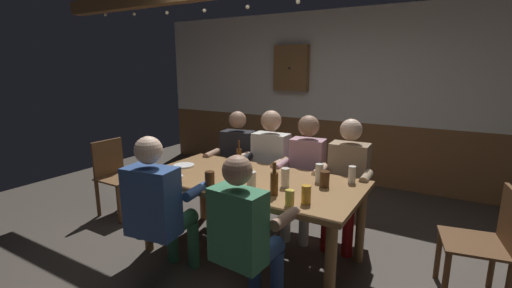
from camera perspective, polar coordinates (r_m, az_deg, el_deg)
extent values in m
plane|color=#423A33|center=(3.37, -1.43, -18.17)|extent=(7.81, 7.81, 0.00)
cube|color=silver|center=(5.39, 14.28, 12.26)|extent=(6.51, 0.12, 1.62)
cube|color=brown|center=(5.54, 13.58, -0.98)|extent=(6.51, 0.12, 0.92)
cube|color=brown|center=(3.11, -0.91, -6.06)|extent=(1.95, 0.98, 0.04)
cylinder|color=brown|center=(3.50, -17.43, -11.09)|extent=(0.08, 0.08, 0.71)
cylinder|color=brown|center=(2.59, 12.07, -19.62)|extent=(0.08, 0.08, 0.71)
cylinder|color=brown|center=(4.04, -8.73, -7.36)|extent=(0.08, 0.08, 0.71)
cylinder|color=brown|center=(3.29, 16.80, -12.55)|extent=(0.08, 0.08, 0.71)
cube|color=black|center=(4.09, -2.97, -1.54)|extent=(0.40, 0.26, 0.53)
sphere|color=#9E755B|center=(4.01, -3.03, 3.98)|extent=(0.20, 0.20, 0.20)
cylinder|color=#AD1919|center=(3.98, -2.55, -5.63)|extent=(0.19, 0.44, 0.13)
cylinder|color=#AD1919|center=(4.07, -5.17, -5.28)|extent=(0.19, 0.44, 0.13)
cylinder|color=#AD1919|center=(3.90, -3.81, -10.28)|extent=(0.10, 0.10, 0.42)
cylinder|color=#AD1919|center=(3.99, -6.48, -9.82)|extent=(0.10, 0.10, 0.42)
cylinder|color=black|center=(3.78, -1.59, -2.28)|extent=(0.12, 0.29, 0.08)
cylinder|color=#9E755B|center=(3.97, -7.28, -1.68)|extent=(0.12, 0.29, 0.08)
cube|color=silver|center=(3.87, 2.44, -2.25)|extent=(0.40, 0.22, 0.55)
sphere|color=tan|center=(3.79, 2.50, 3.85)|extent=(0.23, 0.23, 0.23)
cylinder|color=#6B2D66|center=(3.78, 2.93, -6.63)|extent=(0.14, 0.38, 0.13)
cylinder|color=#6B2D66|center=(3.88, 0.04, -6.12)|extent=(0.14, 0.38, 0.13)
cylinder|color=#6B2D66|center=(3.72, 1.55, -11.40)|extent=(0.10, 0.10, 0.42)
cylinder|color=#6B2D66|center=(3.82, -1.39, -10.75)|extent=(0.10, 0.10, 0.42)
cylinder|color=tan|center=(3.56, 3.92, -3.16)|extent=(0.09, 0.28, 0.08)
cylinder|color=tan|center=(3.77, -2.36, -2.25)|extent=(0.09, 0.28, 0.08)
cube|color=#B78493|center=(3.70, 8.44, -3.23)|extent=(0.36, 0.24, 0.53)
sphere|color=#9E755B|center=(3.61, 8.65, 2.96)|extent=(0.22, 0.22, 0.22)
cylinder|color=silver|center=(3.60, 9.03, -7.78)|extent=(0.17, 0.43, 0.13)
cylinder|color=silver|center=(3.66, 6.15, -7.38)|extent=(0.17, 0.43, 0.13)
cylinder|color=silver|center=(3.52, 7.87, -12.99)|extent=(0.10, 0.10, 0.42)
cylinder|color=silver|center=(3.58, 4.89, -12.50)|extent=(0.10, 0.10, 0.42)
cylinder|color=#9E755B|center=(3.41, 10.50, -4.20)|extent=(0.10, 0.29, 0.08)
cylinder|color=#B78493|center=(3.53, 4.11, -3.44)|extent=(0.10, 0.29, 0.08)
cube|color=#997F60|center=(3.56, 14.98, -4.11)|extent=(0.38, 0.25, 0.53)
sphere|color=beige|center=(3.47, 15.36, 2.27)|extent=(0.21, 0.21, 0.21)
cylinder|color=#AD1919|center=(3.49, 15.84, -8.82)|extent=(0.15, 0.41, 0.13)
cylinder|color=#AD1919|center=(3.53, 12.59, -8.37)|extent=(0.15, 0.41, 0.13)
cylinder|color=#AD1919|center=(3.41, 14.82, -14.19)|extent=(0.10, 0.10, 0.42)
cylinder|color=#AD1919|center=(3.46, 11.45, -13.66)|extent=(0.10, 0.10, 0.42)
cylinder|color=#997F60|center=(3.28, 17.66, -5.25)|extent=(0.09, 0.28, 0.08)
cylinder|color=beige|center=(3.37, 10.46, -4.36)|extent=(0.09, 0.28, 0.08)
cube|color=#2D4C84|center=(2.77, -16.70, -9.06)|extent=(0.43, 0.28, 0.53)
sphere|color=beige|center=(2.65, -17.24, -0.99)|extent=(0.21, 0.21, 0.21)
cylinder|color=#33724C|center=(3.04, -16.19, -12.08)|extent=(0.19, 0.44, 0.13)
cylinder|color=#33724C|center=(2.92, -12.72, -12.95)|extent=(0.19, 0.44, 0.13)
cylinder|color=#33724C|center=(3.31, -13.56, -15.00)|extent=(0.10, 0.10, 0.42)
cylinder|color=#33724C|center=(3.20, -10.24, -15.86)|extent=(0.10, 0.10, 0.42)
cylinder|color=#2D4C84|center=(3.08, -17.15, -6.35)|extent=(0.12, 0.29, 0.08)
cylinder|color=#2D4C84|center=(2.83, -9.87, -7.69)|extent=(0.12, 0.29, 0.08)
cube|color=#33724C|center=(2.30, -2.98, -13.42)|extent=(0.38, 0.23, 0.51)
sphere|color=#9E755B|center=(2.17, -3.10, -4.34)|extent=(0.19, 0.19, 0.19)
cylinder|color=#2D4C84|center=(2.57, -2.77, -16.43)|extent=(0.16, 0.39, 0.13)
cylinder|color=#2D4C84|center=(2.46, 1.14, -17.76)|extent=(0.16, 0.39, 0.13)
cylinder|color=#2D4C84|center=(2.83, -0.21, -19.69)|extent=(0.10, 0.10, 0.42)
cylinder|color=#2D4C84|center=(2.74, 3.49, -20.96)|extent=(0.10, 0.10, 0.42)
cylinder|color=#9E755B|center=(2.59, -3.45, -9.82)|extent=(0.10, 0.29, 0.08)
cylinder|color=#9E755B|center=(2.36, 4.86, -12.07)|extent=(0.10, 0.29, 0.08)
cube|color=brown|center=(4.39, -21.37, -5.18)|extent=(0.45, 0.45, 0.02)
cube|color=brown|center=(4.49, -23.16, -2.03)|extent=(0.04, 0.40, 0.42)
cylinder|color=brown|center=(4.43, -17.67, -7.87)|extent=(0.04, 0.04, 0.44)
cylinder|color=brown|center=(4.21, -21.59, -9.25)|extent=(0.04, 0.04, 0.44)
cylinder|color=brown|center=(4.71, -20.74, -6.87)|extent=(0.04, 0.04, 0.44)
cylinder|color=brown|center=(4.51, -24.55, -8.09)|extent=(0.04, 0.04, 0.44)
cube|color=brown|center=(3.11, 32.19, -13.62)|extent=(0.51, 0.51, 0.02)
cube|color=brown|center=(3.08, 36.35, -9.96)|extent=(0.10, 0.39, 0.42)
cylinder|color=brown|center=(3.01, 28.69, -19.01)|extent=(0.04, 0.04, 0.44)
cylinder|color=brown|center=(3.34, 27.75, -15.69)|extent=(0.04, 0.04, 0.44)
cylinder|color=brown|center=(3.42, 34.29, -15.81)|extent=(0.04, 0.04, 0.44)
cylinder|color=#F9E08C|center=(3.12, -0.71, -4.88)|extent=(0.04, 0.04, 0.08)
cylinder|color=white|center=(3.56, -11.78, -3.46)|extent=(0.21, 0.21, 0.01)
cylinder|color=white|center=(3.22, -13.84, -5.28)|extent=(0.22, 0.22, 0.01)
cylinder|color=#593314|center=(2.71, 3.01, -6.53)|extent=(0.06, 0.06, 0.18)
cylinder|color=#593314|center=(2.67, 3.04, -3.89)|extent=(0.03, 0.03, 0.08)
cylinder|color=#593314|center=(3.52, -2.80, -2.12)|extent=(0.05, 0.05, 0.16)
cylinder|color=#593314|center=(3.49, -2.82, -0.10)|extent=(0.02, 0.02, 0.09)
cylinder|color=gold|center=(2.57, 8.25, -8.19)|extent=(0.07, 0.07, 0.14)
cylinder|color=#4C2D19|center=(2.90, -7.61, -5.78)|extent=(0.08, 0.08, 0.13)
cylinder|color=#4C2D19|center=(2.93, 11.20, -5.68)|extent=(0.08, 0.08, 0.13)
cylinder|color=#E5C64C|center=(2.52, 5.55, -8.80)|extent=(0.07, 0.07, 0.11)
cylinder|color=white|center=(3.09, 15.49, -4.85)|extent=(0.06, 0.06, 0.15)
cylinder|color=white|center=(2.87, -0.76, -5.85)|extent=(0.08, 0.08, 0.13)
cylinder|color=white|center=(2.89, 4.81, -5.51)|extent=(0.07, 0.07, 0.16)
cylinder|color=white|center=(3.06, 10.35, -4.67)|extent=(0.07, 0.07, 0.16)
cube|color=brown|center=(5.55, 5.80, 12.29)|extent=(0.56, 0.12, 0.70)
sphere|color=black|center=(5.49, 5.46, 12.29)|extent=(0.03, 0.03, 0.03)
sphere|color=#F9EAB2|center=(4.83, -23.52, 18.93)|extent=(0.04, 0.04, 0.04)
sphere|color=#F9EAB2|center=(4.43, -19.38, 19.49)|extent=(0.04, 0.04, 0.04)
sphere|color=#F9EAB2|center=(4.06, -14.42, 20.15)|extent=(0.04, 0.04, 0.04)
sphere|color=#F9EAB2|center=(3.73, -8.49, 20.86)|extent=(0.04, 0.04, 0.04)
sphere|color=#F9EAB2|center=(3.44, -1.41, 21.57)|extent=(0.04, 0.04, 0.04)
sphere|color=#F9EAB2|center=(3.21, 6.92, 22.16)|extent=(0.04, 0.04, 0.04)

